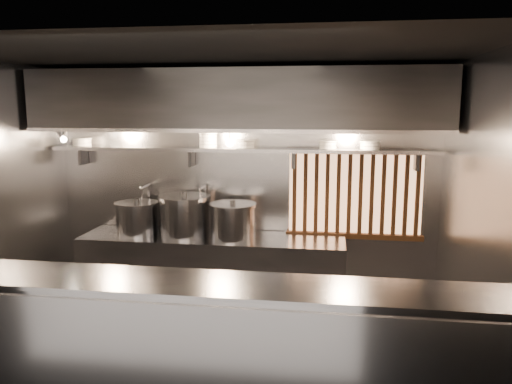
% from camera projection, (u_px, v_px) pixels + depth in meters
% --- Properties ---
extents(floor, '(4.50, 4.50, 0.00)m').
position_uv_depth(floor, '(217.00, 361.00, 4.69)').
color(floor, black).
rests_on(floor, ground).
extents(ceiling, '(4.50, 4.50, 0.00)m').
position_uv_depth(ceiling, '(212.00, 54.00, 4.22)').
color(ceiling, black).
rests_on(ceiling, wall_back).
extents(wall_back, '(4.50, 0.00, 4.50)m').
position_uv_depth(wall_back, '(243.00, 189.00, 5.92)').
color(wall_back, gray).
rests_on(wall_back, floor).
extents(wall_right, '(0.00, 3.00, 3.00)m').
position_uv_depth(wall_right, '(480.00, 224.00, 4.13)').
color(wall_right, gray).
rests_on(wall_right, floor).
extents(serving_counter, '(4.50, 0.56, 1.13)m').
position_uv_depth(serving_counter, '(187.00, 355.00, 3.66)').
color(serving_counter, gray).
rests_on(serving_counter, floor).
extents(cooking_bench, '(3.00, 0.70, 0.90)m').
position_uv_depth(cooking_bench, '(213.00, 274.00, 5.76)').
color(cooking_bench, gray).
rests_on(cooking_bench, floor).
extents(bowl_shelf, '(4.40, 0.34, 0.04)m').
position_uv_depth(bowl_shelf, '(240.00, 150.00, 5.66)').
color(bowl_shelf, gray).
rests_on(bowl_shelf, wall_back).
extents(exhaust_hood, '(4.40, 0.81, 0.65)m').
position_uv_depth(exhaust_hood, '(237.00, 101.00, 5.35)').
color(exhaust_hood, '#2D2D30').
rests_on(exhaust_hood, ceiling).
extents(wood_screen, '(1.56, 0.09, 1.04)m').
position_uv_depth(wood_screen, '(355.00, 194.00, 5.69)').
color(wood_screen, '#E79F68').
rests_on(wood_screen, wall_back).
extents(faucet_left, '(0.04, 0.30, 0.50)m').
position_uv_depth(faucet_left, '(147.00, 196.00, 5.97)').
color(faucet_left, silver).
rests_on(faucet_left, wall_back).
extents(faucet_right, '(0.04, 0.30, 0.50)m').
position_uv_depth(faucet_right, '(204.00, 197.00, 5.87)').
color(faucet_right, silver).
rests_on(faucet_right, wall_back).
extents(heat_lamp, '(0.25, 0.35, 0.20)m').
position_uv_depth(heat_lamp, '(62.00, 134.00, 5.44)').
color(heat_lamp, gray).
rests_on(heat_lamp, exhaust_hood).
extents(pendant_bulb, '(0.09, 0.09, 0.19)m').
position_uv_depth(pendant_bulb, '(230.00, 143.00, 5.54)').
color(pendant_bulb, '#2D2D30').
rests_on(pendant_bulb, exhaust_hood).
extents(stock_pot_left, '(0.59, 0.59, 0.41)m').
position_uv_depth(stock_pot_left, '(137.00, 218.00, 5.78)').
color(stock_pot_left, gray).
rests_on(stock_pot_left, cooking_bench).
extents(stock_pot_mid, '(0.68, 0.68, 0.50)m').
position_uv_depth(stock_pot_mid, '(185.00, 215.00, 5.71)').
color(stock_pot_mid, gray).
rests_on(stock_pot_mid, cooking_bench).
extents(stock_pot_right, '(0.59, 0.59, 0.44)m').
position_uv_depth(stock_pot_right, '(233.00, 221.00, 5.57)').
color(stock_pot_right, gray).
rests_on(stock_pot_right, cooking_bench).
extents(bowl_stack_0, '(0.23, 0.23, 0.09)m').
position_uv_depth(bowl_stack_0, '(82.00, 142.00, 5.92)').
color(bowl_stack_0, white).
rests_on(bowl_stack_0, bowl_shelf).
extents(bowl_stack_1, '(0.22, 0.22, 0.17)m').
position_uv_depth(bowl_stack_1, '(208.00, 140.00, 5.70)').
color(bowl_stack_1, white).
rests_on(bowl_stack_1, bowl_shelf).
extents(bowl_stack_2, '(0.22, 0.22, 0.09)m').
position_uv_depth(bowl_stack_2, '(245.00, 144.00, 5.64)').
color(bowl_stack_2, white).
rests_on(bowl_stack_2, bowl_shelf).
extents(bowl_stack_3, '(0.20, 0.20, 0.09)m').
position_uv_depth(bowl_stack_3, '(328.00, 145.00, 5.51)').
color(bowl_stack_3, white).
rests_on(bowl_stack_3, bowl_shelf).
extents(bowl_stack_4, '(0.22, 0.22, 0.09)m').
position_uv_depth(bowl_stack_4, '(370.00, 145.00, 5.44)').
color(bowl_stack_4, white).
rests_on(bowl_stack_4, bowl_shelf).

